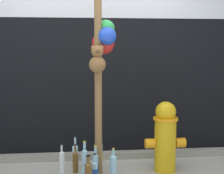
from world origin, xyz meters
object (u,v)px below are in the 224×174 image
fire_hydrant (165,136)px  bottle_6 (113,165)px  bottle_7 (75,161)px  memorial_post (101,25)px  bottle_4 (100,155)px  bottle_5 (95,170)px  bottle_3 (85,162)px  bottle_2 (96,165)px  bottle_0 (96,161)px  bottle_1 (88,172)px  bottle_8 (75,156)px  bottle_9 (62,163)px

fire_hydrant → bottle_6: fire_hydrant is taller
fire_hydrant → bottle_7: bearing=177.3°
fire_hydrant → bottle_6: size_ratio=2.49×
memorial_post → bottle_4: (-0.01, 0.15, -1.49)m
bottle_4 → bottle_5: size_ratio=1.29×
bottle_4 → bottle_7: bottle_4 is taller
memorial_post → fire_hydrant: (0.73, -0.02, -1.25)m
bottle_3 → bottle_6: size_ratio=1.24×
bottle_4 → bottle_7: (-0.29, -0.12, -0.03)m
bottle_4 → bottle_7: bearing=-157.0°
memorial_post → bottle_3: bearing=-150.3°
fire_hydrant → bottle_7: size_ratio=2.48×
bottle_2 → bottle_4: size_ratio=0.91×
memorial_post → bottle_0: bearing=128.8°
bottle_1 → bottle_3: (-0.03, 0.21, 0.04)m
bottle_4 → bottle_6: bearing=-66.5°
bottle_3 → bottle_8: bearing=108.7°
bottle_1 → bottle_8: bearing=104.7°
bottle_3 → bottle_8: (-0.10, 0.31, -0.03)m
bottle_1 → bottle_5: bearing=54.1°
bottle_1 → bottle_4: (0.15, 0.47, 0.03)m
bottle_8 → bottle_9: size_ratio=1.01×
memorial_post → bottle_9: (-0.44, -0.09, -1.50)m
memorial_post → fire_hydrant: memorial_post is taller
bottle_0 → bottle_8: bottle_8 is taller
bottle_3 → memorial_post: bearing=29.7°
bottle_4 → bottle_8: 0.29m
bottle_4 → bottle_9: bottle_4 is taller
fire_hydrant → bottle_0: bearing=173.1°
fire_hydrant → bottle_4: 0.80m
bottle_5 → bottle_6: 0.22m
fire_hydrant → bottle_2: (-0.80, -0.09, -0.27)m
memorial_post → bottle_1: memorial_post is taller
bottle_4 → bottle_8: bottle_4 is taller
bottle_5 → bottle_9: 0.38m
fire_hydrant → bottle_3: fire_hydrant is taller
bottle_4 → bottle_6: bottle_4 is taller
bottle_1 → bottle_6: (0.28, 0.18, 0.00)m
bottle_4 → bottle_5: 0.38m
bottle_4 → bottle_9: bearing=-150.1°
memorial_post → bottle_4: memorial_post is taller
fire_hydrant → bottle_3: 0.95m
bottle_1 → fire_hydrant: bearing=18.9°
bottle_3 → bottle_1: bearing=-81.5°
bottle_8 → bottle_6: bearing=-39.1°
bottle_0 → bottle_4: 0.10m
bottle_6 → bottle_9: bottle_9 is taller
bottle_6 → bottle_8: (-0.42, 0.34, 0.01)m
bottle_9 → bottle_7: bearing=41.1°
bottle_0 → bottle_8: size_ratio=0.81×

